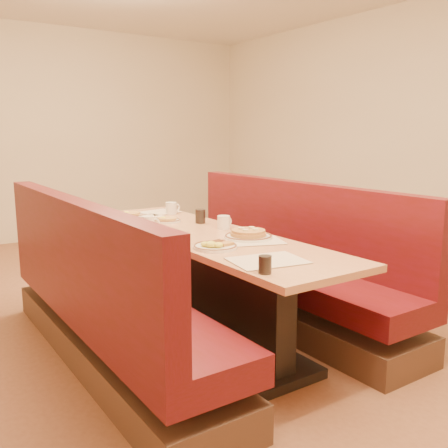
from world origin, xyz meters
TOP-DOWN VIEW (x-y plane):
  - ground at (0.00, 0.00)m, footprint 8.00×8.00m
  - room_envelope at (0.00, 0.00)m, footprint 6.04×8.04m
  - diner_table at (0.00, 0.00)m, footprint 0.70×2.50m
  - booth_left at (-0.73, 0.00)m, footprint 0.55×2.50m
  - booth_right at (0.73, 0.00)m, footprint 0.55×2.50m
  - placemat_near_left at (-0.12, -0.84)m, footprint 0.43×0.36m
  - placemat_near_right at (0.12, -0.42)m, footprint 0.42×0.37m
  - placemat_far_left at (-0.12, 0.84)m, footprint 0.44×0.37m
  - placemat_far_right at (0.12, 0.95)m, footprint 0.41×0.33m
  - pancake_plate at (0.14, -0.33)m, footprint 0.31×0.31m
  - eggs_plate at (-0.19, -0.44)m, footprint 0.26×0.26m
  - extra_plate_mid at (-0.00, 0.52)m, footprint 0.21×0.21m
  - extra_plate_far at (-0.14, 0.91)m, footprint 0.22×0.22m
  - coffee_mug_a at (0.20, 0.04)m, footprint 0.13×0.09m
  - coffee_mug_b at (-0.28, 0.29)m, footprint 0.13×0.10m
  - coffee_mug_c at (0.21, 0.84)m, footprint 0.13×0.09m
  - coffee_mug_d at (-0.16, 0.55)m, footprint 0.11×0.07m
  - soda_tumbler_near at (-0.28, -1.02)m, footprint 0.06×0.06m
  - soda_tumbler_mid at (0.18, 0.33)m, footprint 0.08×0.08m

SIDE VIEW (x-z plane):
  - ground at x=0.00m, z-range 0.00..0.00m
  - booth_left at x=-0.73m, z-range -0.16..0.89m
  - booth_right at x=0.73m, z-range -0.16..0.89m
  - diner_table at x=0.00m, z-range 0.00..0.75m
  - placemat_near_left at x=-0.12m, z-range 0.75..0.76m
  - placemat_near_right at x=0.12m, z-range 0.75..0.76m
  - placemat_far_left at x=-0.12m, z-range 0.75..0.76m
  - placemat_far_right at x=0.12m, z-range 0.75..0.76m
  - extra_plate_mid at x=0.00m, z-range 0.74..0.79m
  - extra_plate_far at x=-0.14m, z-range 0.74..0.79m
  - eggs_plate at x=-0.19m, z-range 0.74..0.79m
  - pancake_plate at x=0.14m, z-range 0.74..0.81m
  - coffee_mug_d at x=-0.16m, z-range 0.75..0.83m
  - soda_tumbler_near at x=-0.28m, z-range 0.75..0.84m
  - coffee_mug_a at x=0.20m, z-range 0.75..0.85m
  - coffee_mug_c at x=0.21m, z-range 0.75..0.85m
  - soda_tumbler_mid at x=0.18m, z-range 0.75..0.86m
  - coffee_mug_b at x=-0.28m, z-range 0.75..0.85m
  - room_envelope at x=0.00m, z-range 0.52..3.34m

